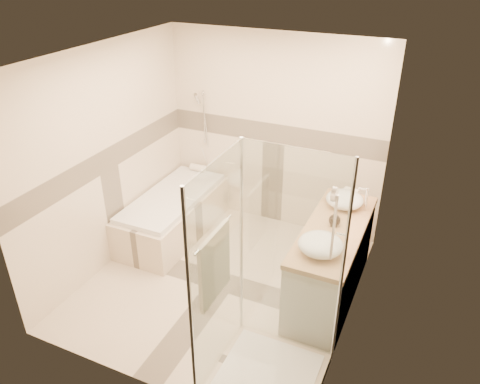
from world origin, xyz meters
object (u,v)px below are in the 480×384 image
at_px(vanity, 331,262).
at_px(amenity_bottle_a, 334,220).
at_px(amenity_bottle_b, 335,218).
at_px(vessel_sink_far, 321,244).
at_px(vessel_sink_near, 345,199).
at_px(shower_enclosure, 259,328).
at_px(bathtub, 173,212).

relative_size(vanity, amenity_bottle_a, 11.46).
height_order(amenity_bottle_a, amenity_bottle_b, amenity_bottle_b).
bearing_deg(amenity_bottle_b, vessel_sink_far, -90.00).
relative_size(vessel_sink_near, vessel_sink_far, 0.96).
bearing_deg(vessel_sink_far, vessel_sink_near, 90.00).
height_order(vessel_sink_far, amenity_bottle_b, vessel_sink_far).
bearing_deg(vessel_sink_far, shower_enclosure, -108.83).
height_order(shower_enclosure, vessel_sink_near, shower_enclosure).
bearing_deg(vanity, shower_enclosure, -102.97).
distance_m(shower_enclosure, vessel_sink_far, 0.95).
relative_size(vanity, vessel_sink_far, 3.86).
xyz_separation_m(vessel_sink_near, amenity_bottle_b, (0.00, -0.42, -0.00)).
distance_m(shower_enclosure, vessel_sink_near, 1.81).
xyz_separation_m(vanity, amenity_bottle_a, (-0.02, 0.02, 0.49)).
distance_m(vessel_sink_near, amenity_bottle_a, 0.44).
relative_size(bathtub, vessel_sink_near, 4.22).
bearing_deg(bathtub, vanity, -9.25).
bearing_deg(amenity_bottle_a, shower_enclosure, -101.90).
bearing_deg(vessel_sink_far, amenity_bottle_b, 90.00).
distance_m(bathtub, vessel_sink_near, 2.22).
bearing_deg(shower_enclosure, amenity_bottle_b, 78.30).
bearing_deg(amenity_bottle_a, bathtub, 171.30).
relative_size(vessel_sink_near, amenity_bottle_a, 2.85).
relative_size(shower_enclosure, vessel_sink_near, 5.06).
height_order(vanity, amenity_bottle_b, amenity_bottle_b).
bearing_deg(bathtub, amenity_bottle_b, -8.10).
distance_m(shower_enclosure, amenity_bottle_b, 1.41).
relative_size(shower_enclosure, vessel_sink_far, 4.86).
bearing_deg(amenity_bottle_b, vessel_sink_near, 90.00).
height_order(vanity, amenity_bottle_a, amenity_bottle_a).
relative_size(bathtub, vessel_sink_far, 4.05).
bearing_deg(bathtub, vessel_sink_near, 3.17).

